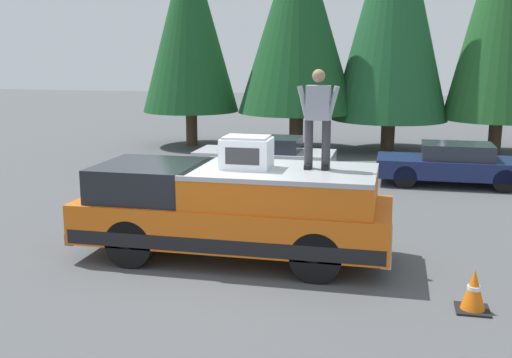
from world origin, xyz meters
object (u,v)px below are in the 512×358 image
object	(u,v)px
person_on_truck_bed	(318,116)
parked_car_navy	(453,164)
pickup_truck	(234,210)
parked_car_silver	(266,156)
compressor_unit	(247,152)
traffic_cone	(474,291)

from	to	relation	value
person_on_truck_bed	parked_car_navy	xyz separation A→B (m)	(7.16, -2.90, -1.97)
person_on_truck_bed	pickup_truck	bearing A→B (deg)	96.91
pickup_truck	person_on_truck_bed	distance (m)	2.22
pickup_truck	parked_car_silver	xyz separation A→B (m)	(7.47, 1.00, -0.29)
compressor_unit	traffic_cone	world-z (taller)	compressor_unit
pickup_truck	parked_car_silver	distance (m)	7.54
compressor_unit	parked_car_navy	distance (m)	8.54
parked_car_navy	parked_car_silver	size ratio (longest dim) A/B	1.00
compressor_unit	traffic_cone	bearing A→B (deg)	-111.54
person_on_truck_bed	parked_car_navy	size ratio (longest dim) A/B	0.41
compressor_unit	person_on_truck_bed	size ratio (longest dim) A/B	0.50
person_on_truck_bed	traffic_cone	world-z (taller)	person_on_truck_bed
parked_car_silver	traffic_cone	size ratio (longest dim) A/B	6.61
pickup_truck	compressor_unit	size ratio (longest dim) A/B	6.60
compressor_unit	traffic_cone	size ratio (longest dim) A/B	1.35
pickup_truck	compressor_unit	distance (m)	1.08
pickup_truck	parked_car_navy	bearing A→B (deg)	-30.66
pickup_truck	parked_car_navy	world-z (taller)	pickup_truck
person_on_truck_bed	traffic_cone	size ratio (longest dim) A/B	2.73
pickup_truck	person_on_truck_bed	bearing A→B (deg)	-83.09
compressor_unit	person_on_truck_bed	distance (m)	1.36
person_on_truck_bed	parked_car_silver	size ratio (longest dim) A/B	0.41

